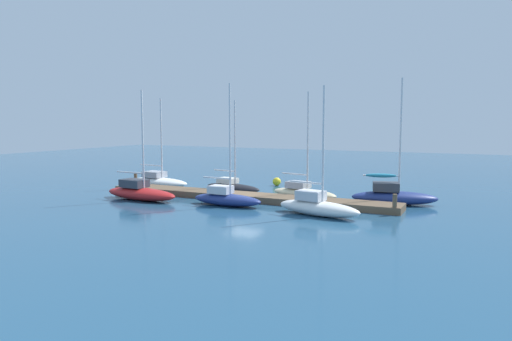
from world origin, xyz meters
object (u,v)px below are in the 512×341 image
sailboat_5 (317,206)px  sailboat_6 (393,195)px  sailboat_1 (140,192)px  mooring_buoy_yellow (277,182)px  sailboat_3 (226,198)px  sailboat_2 (232,186)px  sailboat_0 (159,181)px  sailboat_4 (303,192)px

sailboat_5 → sailboat_6: (3.53, 6.03, 0.04)m
sailboat_1 → mooring_buoy_yellow: bearing=66.3°
sailboat_3 → mooring_buoy_yellow: bearing=95.2°
sailboat_2 → sailboat_5: size_ratio=0.94×
sailboat_5 → sailboat_3: bearing=-172.3°
sailboat_5 → mooring_buoy_yellow: (-7.61, 11.23, -0.23)m
sailboat_5 → sailboat_6: size_ratio=0.91×
sailboat_6 → sailboat_0: bearing=165.1°
sailboat_3 → sailboat_4: size_ratio=1.05×
sailboat_0 → sailboat_2: sailboat_0 is taller
sailboat_3 → sailboat_4: 6.43m
sailboat_0 → mooring_buoy_yellow: bearing=33.9°
sailboat_4 → sailboat_1: bearing=-139.1°
sailboat_0 → sailboat_6: bearing=5.1°
sailboat_1 → sailboat_6: size_ratio=0.92×
sailboat_5 → sailboat_4: bearing=129.9°
sailboat_2 → sailboat_3: (2.75, -5.83, 0.09)m
sailboat_0 → sailboat_2: 7.39m
sailboat_2 → sailboat_5: sailboat_5 is taller
sailboat_1 → sailboat_5: sailboat_1 is taller
sailboat_3 → sailboat_4: sailboat_3 is taller
sailboat_2 → sailboat_5: (9.53, -6.34, 0.13)m
sailboat_3 → sailboat_6: bearing=28.9°
sailboat_6 → sailboat_3: bearing=-166.1°
sailboat_1 → mooring_buoy_yellow: (6.12, 11.43, -0.22)m
sailboat_0 → mooring_buoy_yellow: sailboat_0 is taller
sailboat_6 → sailboat_5: bearing=-134.7°
sailboat_0 → sailboat_6: (20.45, -0.19, 0.12)m
sailboat_1 → sailboat_5: (13.74, 0.19, 0.01)m
mooring_buoy_yellow → sailboat_6: bearing=-25.0°
sailboat_5 → sailboat_0: bearing=171.8°
sailboat_2 → mooring_buoy_yellow: sailboat_2 is taller
sailboat_2 → sailboat_3: bearing=-54.4°
sailboat_3 → sailboat_4: bearing=55.3°
sailboat_4 → sailboat_2: bearing=-173.3°
sailboat_3 → sailboat_5: sailboat_3 is taller
sailboat_1 → sailboat_2: size_ratio=1.08×
sailboat_1 → mooring_buoy_yellow: size_ratio=10.77×
sailboat_1 → sailboat_3: bearing=10.3°
sailboat_3 → sailboat_5: 6.79m
sailboat_0 → mooring_buoy_yellow: size_ratio=10.42×
mooring_buoy_yellow → sailboat_2: bearing=-111.3°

